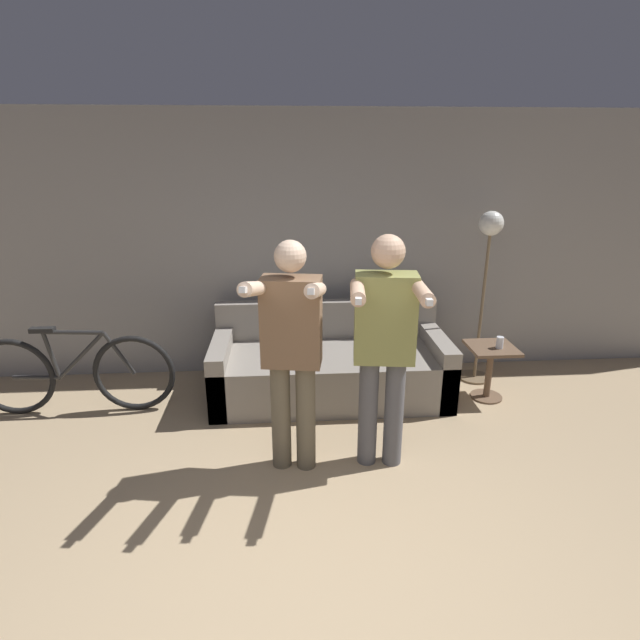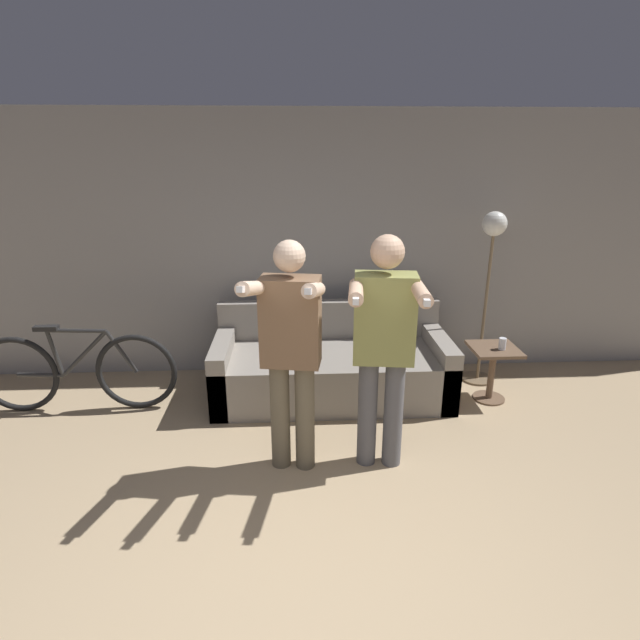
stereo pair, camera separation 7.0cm
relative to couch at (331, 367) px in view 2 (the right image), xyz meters
The scene contains 10 objects.
ground_plane 2.51m from the couch, 97.77° to the right, with size 16.00×16.00×0.00m, color tan.
wall_back 1.25m from the couch, 117.98° to the left, with size 10.00×0.05×2.60m.
couch is the anchor object (origin of this frame).
person_left 1.39m from the couch, 107.97° to the right, with size 0.55×0.72×1.68m.
person_right 1.38m from the couch, 76.75° to the right, with size 0.55×0.72×1.71m.
cat 0.90m from the couch, 33.78° to the left, with size 0.52×0.15×0.16m.
floor_lamp 1.83m from the couch, ahead, with size 0.32×0.32×1.69m.
side_table 1.49m from the couch, ahead, with size 0.42×0.42×0.52m.
cup 1.57m from the couch, ahead, with size 0.06×0.06×0.11m.
bicycle 2.28m from the couch, behind, with size 1.74×0.07×0.80m.
Camera 2 is at (0.00, -1.82, 2.24)m, focal length 28.00 mm.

